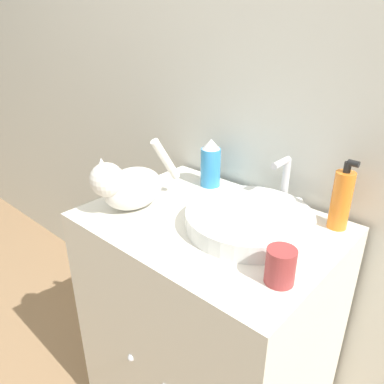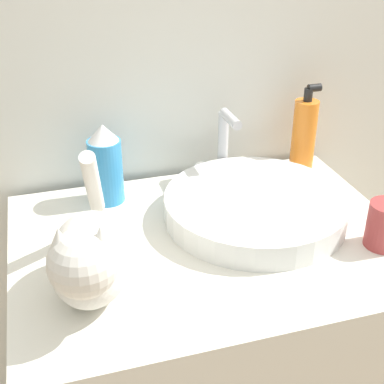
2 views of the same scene
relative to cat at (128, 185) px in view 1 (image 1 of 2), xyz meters
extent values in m
cube|color=silver|center=(0.24, 0.44, 0.27)|extent=(6.00, 0.05, 2.50)
cube|color=silver|center=(0.24, 0.12, -0.53)|extent=(0.76, 0.57, 0.90)
sphere|color=silver|center=(0.17, -0.17, -0.49)|extent=(0.02, 0.02, 0.02)
cylinder|color=silver|center=(0.35, 0.16, -0.06)|extent=(0.38, 0.38, 0.05)
cylinder|color=silver|center=(0.35, 0.36, 0.00)|extent=(0.02, 0.02, 0.16)
cylinder|color=silver|center=(0.35, 0.32, 0.08)|extent=(0.02, 0.09, 0.02)
cylinder|color=white|center=(0.30, 0.36, -0.07)|extent=(0.03, 0.03, 0.03)
cylinder|color=white|center=(0.40, 0.36, -0.07)|extent=(0.03, 0.03, 0.03)
ellipsoid|color=silver|center=(0.00, 0.02, -0.02)|extent=(0.17, 0.22, 0.14)
sphere|color=silver|center=(-0.01, -0.07, 0.04)|extent=(0.12, 0.12, 0.11)
cone|color=silver|center=(-0.04, -0.06, 0.08)|extent=(0.04, 0.04, 0.04)
cone|color=silver|center=(0.02, -0.07, 0.08)|extent=(0.04, 0.04, 0.04)
cylinder|color=silver|center=(0.03, 0.14, 0.06)|extent=(0.05, 0.11, 0.16)
cylinder|color=orange|center=(0.55, 0.34, 0.00)|extent=(0.06, 0.06, 0.18)
cylinder|color=black|center=(0.55, 0.34, 0.11)|extent=(0.02, 0.02, 0.03)
cylinder|color=black|center=(0.56, 0.34, 0.12)|extent=(0.03, 0.02, 0.02)
cylinder|color=#338CCC|center=(0.07, 0.32, -0.01)|extent=(0.07, 0.07, 0.14)
cone|color=white|center=(0.07, 0.32, 0.08)|extent=(0.07, 0.07, 0.04)
cylinder|color=#9E3838|center=(0.55, 0.00, -0.04)|extent=(0.07, 0.07, 0.09)
camera|label=1|loc=(0.87, -0.67, 0.48)|focal=35.00mm
camera|label=2|loc=(-0.04, -0.71, 0.50)|focal=50.00mm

